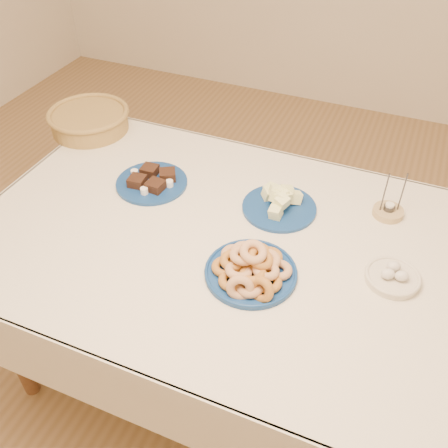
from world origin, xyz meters
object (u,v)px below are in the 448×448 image
at_px(melon_plate, 280,202).
at_px(egg_bowl, 393,277).
at_px(donut_platter, 251,269).
at_px(wicker_basket, 89,119).
at_px(brownie_plate, 152,181).
at_px(dining_table, 230,261).
at_px(candle_holder, 388,211).

distance_m(melon_plate, egg_bowl, 0.45).
height_order(donut_platter, egg_bowl, donut_platter).
xyz_separation_m(melon_plate, wicker_basket, (-0.91, 0.20, 0.02)).
xyz_separation_m(wicker_basket, egg_bowl, (1.32, -0.39, -0.03)).
bearing_deg(egg_bowl, brownie_plate, 170.74).
relative_size(brownie_plate, wicker_basket, 0.68).
distance_m(dining_table, melon_plate, 0.27).
bearing_deg(dining_table, egg_bowl, 1.47).
distance_m(donut_platter, brownie_plate, 0.57).
height_order(wicker_basket, egg_bowl, wicker_basket).
bearing_deg(egg_bowl, dining_table, -178.53).
distance_m(candle_holder, egg_bowl, 0.31).
relative_size(dining_table, egg_bowl, 7.96).
xyz_separation_m(melon_plate, candle_holder, (0.35, 0.11, -0.01)).
bearing_deg(wicker_basket, candle_holder, -3.91).
xyz_separation_m(melon_plate, brownie_plate, (-0.47, -0.05, -0.01)).
xyz_separation_m(dining_table, brownie_plate, (-0.37, 0.16, 0.12)).
distance_m(donut_platter, egg_bowl, 0.42).
xyz_separation_m(brownie_plate, candle_holder, (0.83, 0.16, 0.00)).
height_order(donut_platter, candle_holder, candle_holder).
height_order(melon_plate, brownie_plate, melon_plate).
bearing_deg(wicker_basket, egg_bowl, -16.43).
height_order(brownie_plate, candle_holder, candle_holder).
height_order(donut_platter, melon_plate, donut_platter).
xyz_separation_m(dining_table, donut_platter, (0.12, -0.13, 0.14)).
xyz_separation_m(donut_platter, wicker_basket, (-0.93, 0.53, 0.02)).
xyz_separation_m(brownie_plate, wicker_basket, (-0.43, 0.24, 0.03)).
height_order(brownie_plate, egg_bowl, egg_bowl).
height_order(brownie_plate, wicker_basket, wicker_basket).
bearing_deg(candle_holder, dining_table, -145.04).
xyz_separation_m(dining_table, candle_holder, (0.45, 0.32, 0.12)).
xyz_separation_m(donut_platter, melon_plate, (-0.02, 0.34, -0.00)).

